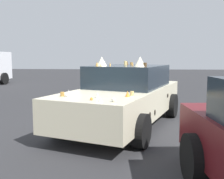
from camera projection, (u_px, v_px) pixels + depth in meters
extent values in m
plane|color=#2D2D30|center=(124.00, 125.00, 6.70)|extent=(60.00, 60.00, 0.00)
cube|color=beige|center=(124.00, 101.00, 6.63)|extent=(4.95, 3.23, 0.67)
cube|color=#1E2833|center=(129.00, 76.00, 6.85)|extent=(2.54, 2.24, 0.54)
cylinder|color=black|center=(141.00, 131.00, 5.00)|extent=(0.69, 0.43, 0.66)
cylinder|color=black|center=(60.00, 122.00, 5.72)|extent=(0.69, 0.43, 0.66)
cylinder|color=black|center=(172.00, 105.00, 7.60)|extent=(0.69, 0.43, 0.66)
cylinder|color=black|center=(114.00, 101.00, 8.33)|extent=(0.69, 0.43, 0.66)
ellipsoid|color=black|center=(155.00, 112.00, 5.93)|extent=(0.10, 0.05, 0.13)
ellipsoid|color=black|center=(119.00, 90.00, 8.64)|extent=(0.11, 0.06, 0.12)
ellipsoid|color=black|center=(150.00, 116.00, 5.56)|extent=(0.14, 0.07, 0.15)
ellipsoid|color=black|center=(58.00, 114.00, 5.62)|extent=(0.11, 0.06, 0.14)
ellipsoid|color=black|center=(96.00, 97.00, 7.15)|extent=(0.18, 0.08, 0.13)
ellipsoid|color=black|center=(168.00, 96.00, 7.08)|extent=(0.14, 0.07, 0.11)
cone|color=silver|center=(101.00, 99.00, 4.55)|extent=(0.11, 0.11, 0.08)
cone|color=silver|center=(69.00, 92.00, 5.35)|extent=(0.07, 0.07, 0.11)
cone|color=silver|center=(97.00, 95.00, 4.92)|extent=(0.10, 0.10, 0.11)
sphere|color=silver|center=(114.00, 100.00, 4.53)|extent=(0.08, 0.08, 0.08)
sphere|color=silver|center=(67.00, 95.00, 5.11)|extent=(0.07, 0.07, 0.07)
cylinder|color=tan|center=(132.00, 93.00, 5.27)|extent=(0.11, 0.11, 0.09)
cone|color=orange|center=(128.00, 94.00, 5.11)|extent=(0.09, 0.09, 0.11)
cylinder|color=#A87A38|center=(62.00, 94.00, 5.16)|extent=(0.09, 0.09, 0.08)
sphere|color=orange|center=(92.00, 99.00, 4.70)|extent=(0.05, 0.05, 0.05)
cylinder|color=tan|center=(125.00, 63.00, 7.02)|extent=(0.09, 0.09, 0.11)
cone|color=#A87A38|center=(97.00, 64.00, 6.41)|extent=(0.11, 0.11, 0.10)
cone|color=#51381E|center=(127.00, 63.00, 7.61)|extent=(0.07, 0.07, 0.10)
cylinder|color=#A87A38|center=(132.00, 63.00, 7.47)|extent=(0.11, 0.11, 0.07)
cone|color=tan|center=(101.00, 65.00, 6.36)|extent=(0.06, 0.06, 0.07)
cone|color=#A87A38|center=(110.00, 64.00, 6.69)|extent=(0.07, 0.07, 0.09)
cone|color=#A87A38|center=(133.00, 64.00, 6.71)|extent=(0.06, 0.06, 0.09)
cylinder|color=#51381E|center=(138.00, 64.00, 6.59)|extent=(0.12, 0.12, 0.08)
cylinder|color=#51381E|center=(145.00, 65.00, 6.03)|extent=(0.10, 0.10, 0.09)
cone|color=silver|center=(143.00, 65.00, 6.39)|extent=(0.09, 0.09, 0.06)
cone|color=beige|center=(140.00, 62.00, 6.08)|extent=(0.26, 0.26, 0.22)
cone|color=beige|center=(102.00, 61.00, 6.47)|extent=(0.26, 0.26, 0.22)
cylinder|color=black|center=(4.00, 79.00, 16.57)|extent=(0.74, 0.31, 0.72)
cylinder|color=black|center=(194.00, 158.00, 3.63)|extent=(0.69, 0.28, 0.68)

